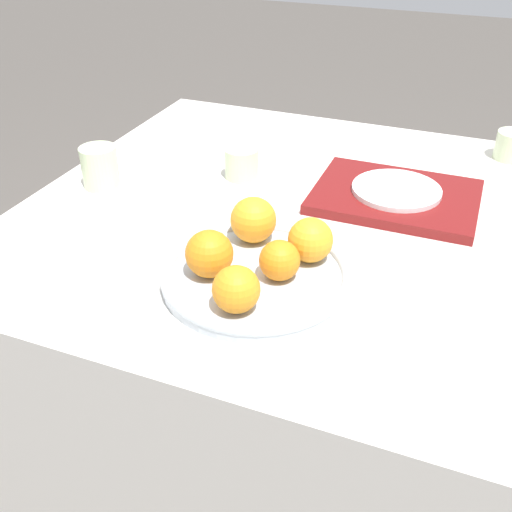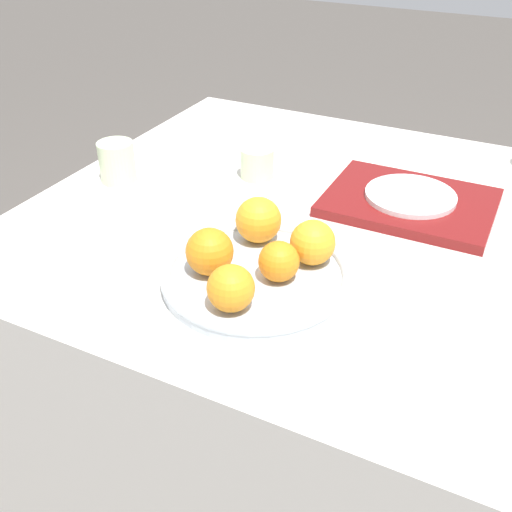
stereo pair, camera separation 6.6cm
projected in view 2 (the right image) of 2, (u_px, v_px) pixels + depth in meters
ground_plane at (312, 470)px, 1.54m from camera, size 12.00×12.00×0.00m
table at (320, 362)px, 1.33m from camera, size 1.13×1.01×0.75m
fruit_platter at (256, 275)px, 0.95m from camera, size 0.30×0.30×0.03m
orange_0 at (258, 220)px, 1.01m from camera, size 0.08×0.08×0.08m
orange_1 at (279, 261)px, 0.91m from camera, size 0.06×0.06×0.06m
orange_2 at (210, 252)px, 0.93m from camera, size 0.08×0.08×0.08m
orange_3 at (231, 288)px, 0.85m from camera, size 0.07×0.07×0.07m
orange_4 at (313, 242)px, 0.95m from camera, size 0.07×0.07×0.07m
serving_tray at (409, 202)px, 1.16m from camera, size 0.32×0.24×0.02m
side_plate at (411, 196)px, 1.15m from camera, size 0.17×0.17×0.01m
cup_0 at (257, 163)px, 1.26m from camera, size 0.07×0.07×0.06m
cup_1 at (117, 162)px, 1.24m from camera, size 0.07×0.07×0.08m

